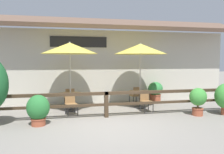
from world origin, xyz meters
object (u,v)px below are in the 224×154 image
patio_umbrella_near (70,48)px  dining_table_middle (140,94)px  chair_near_streetside (71,103)px  potted_plant_entrance_palm (198,99)px  potted_plant_small_flowering (38,109)px  dining_table_near (71,97)px  patio_umbrella_middle (140,49)px  chair_middle_streetside (146,100)px  potted_plant_tall_tropical (155,91)px  chair_middle_wallside (136,95)px  chair_near_wallside (70,97)px

patio_umbrella_near → dining_table_middle: (3.05, -0.03, -2.01)m
chair_near_streetside → potted_plant_entrance_palm: bearing=-27.9°
dining_table_middle → potted_plant_small_flowering: size_ratio=1.02×
chair_near_streetside → dining_table_near: bearing=75.4°
chair_near_streetside → potted_plant_entrance_palm: size_ratio=0.79×
patio_umbrella_near → dining_table_middle: 3.65m
patio_umbrella_middle → potted_plant_small_flowering: 4.98m
chair_middle_streetside → potted_plant_small_flowering: bearing=-173.1°
dining_table_near → potted_plant_tall_tropical: 4.41m
potted_plant_small_flowering → potted_plant_entrance_palm: (5.81, 0.12, 0.10)m
potted_plant_small_flowering → potted_plant_entrance_palm: bearing=1.2°
chair_near_streetside → chair_middle_streetside: (3.04, -0.05, 0.00)m
chair_near_streetside → potted_plant_tall_tropical: size_ratio=0.83×
potted_plant_entrance_palm → patio_umbrella_middle: bearing=133.5°
dining_table_middle → chair_middle_wallside: bearing=86.9°
patio_umbrella_near → potted_plant_entrance_palm: 5.46m
chair_near_wallside → potted_plant_tall_tropical: size_ratio=0.83×
dining_table_near → dining_table_middle: 3.05m
dining_table_middle → chair_middle_wallside: (0.04, 0.76, -0.12)m
patio_umbrella_near → chair_near_streetside: patio_umbrella_near is taller
dining_table_near → chair_near_wallside: 0.74m
potted_plant_tall_tropical → chair_middle_wallside: bearing=-161.8°
chair_middle_streetside → potted_plant_tall_tropical: 2.27m
potted_plant_entrance_palm → potted_plant_tall_tropical: 2.99m
dining_table_middle → potted_plant_entrance_palm: potted_plant_entrance_palm is taller
chair_middle_wallside → chair_near_streetside: bearing=12.2°
patio_umbrella_near → potted_plant_entrance_palm: size_ratio=2.71×
chair_near_streetside → potted_plant_entrance_palm: (4.75, -1.09, 0.16)m
patio_umbrella_near → chair_middle_wallside: patio_umbrella_near is taller
patio_umbrella_middle → patio_umbrella_near: bearing=179.5°
chair_near_streetside → potted_plant_small_flowering: (-1.06, -1.21, 0.06)m
patio_umbrella_middle → potted_plant_tall_tropical: (1.22, 1.15, -2.05)m
patio_umbrella_middle → chair_middle_wallside: (0.04, 0.76, -2.14)m
chair_near_streetside → potted_plant_small_flowering: potted_plant_small_flowering is taller
chair_near_streetside → patio_umbrella_middle: (3.04, 0.71, 2.14)m
patio_umbrella_near → patio_umbrella_middle: same height
chair_near_streetside → dining_table_middle: (3.04, 0.71, 0.12)m
potted_plant_tall_tropical → chair_near_streetside: bearing=-156.5°
chair_middle_streetside → potted_plant_entrance_palm: potted_plant_entrance_palm is taller
chair_near_wallside → potted_plant_small_flowering: potted_plant_small_flowering is taller
patio_umbrella_middle → chair_near_wallside: bearing=166.1°
dining_table_near → dining_table_middle: (3.05, -0.03, 0.00)m
dining_table_near → potted_plant_tall_tropical: (4.26, 1.12, -0.04)m
patio_umbrella_near → chair_middle_streetside: bearing=-14.5°
chair_near_wallside → dining_table_middle: bearing=156.7°
chair_middle_streetside → patio_umbrella_near: bearing=156.6°
patio_umbrella_middle → chair_middle_wallside: size_ratio=3.41×
patio_umbrella_near → potted_plant_small_flowering: size_ratio=2.88×
chair_near_wallside → patio_umbrella_middle: 3.83m
patio_umbrella_near → potted_plant_tall_tropical: patio_umbrella_near is taller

